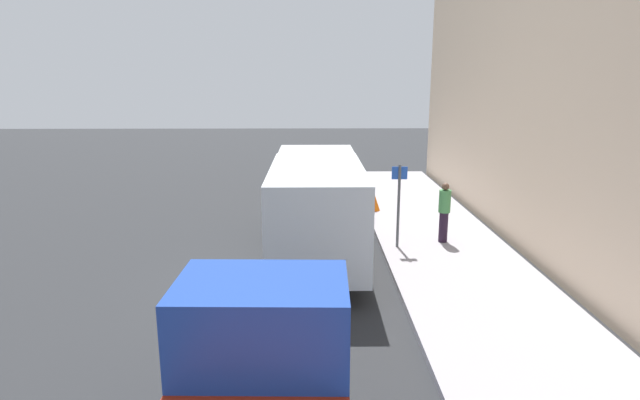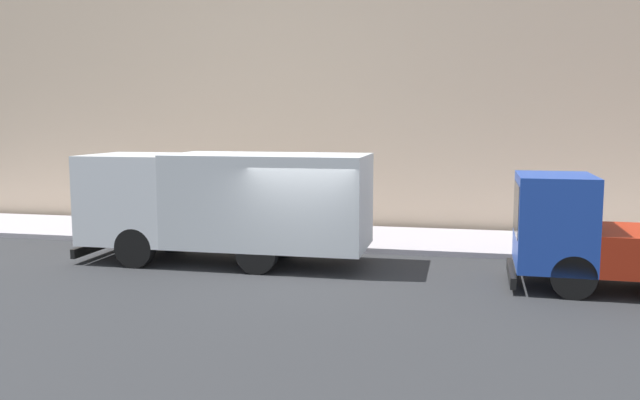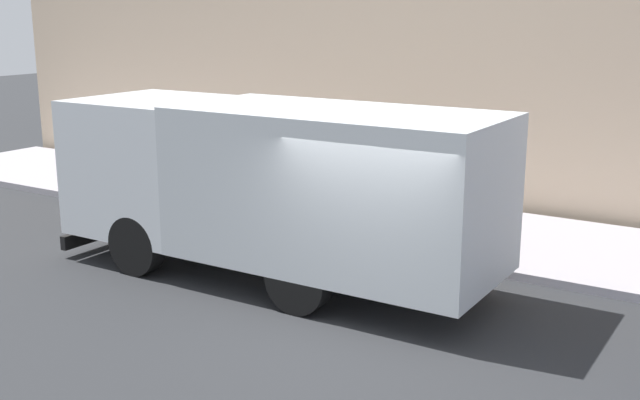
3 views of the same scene
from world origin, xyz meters
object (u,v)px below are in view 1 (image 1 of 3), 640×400
object	(u,v)px
pedestrian_walking	(444,211)
traffic_cone_orange	(374,202)
large_utility_truck	(317,202)
street_sign_post	(399,198)

from	to	relation	value
pedestrian_walking	traffic_cone_orange	size ratio (longest dim) A/B	2.84
pedestrian_walking	traffic_cone_orange	distance (m)	4.15
large_utility_truck	street_sign_post	world-z (taller)	large_utility_truck
large_utility_truck	traffic_cone_orange	bearing A→B (deg)	65.16
traffic_cone_orange	pedestrian_walking	bearing A→B (deg)	-66.86
pedestrian_walking	street_sign_post	size ratio (longest dim) A/B	0.74
pedestrian_walking	street_sign_post	xyz separation A→B (m)	(-1.43, -0.43, 0.48)
pedestrian_walking	traffic_cone_orange	bearing A→B (deg)	131.29
large_utility_truck	street_sign_post	distance (m)	2.38
pedestrian_walking	street_sign_post	world-z (taller)	street_sign_post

